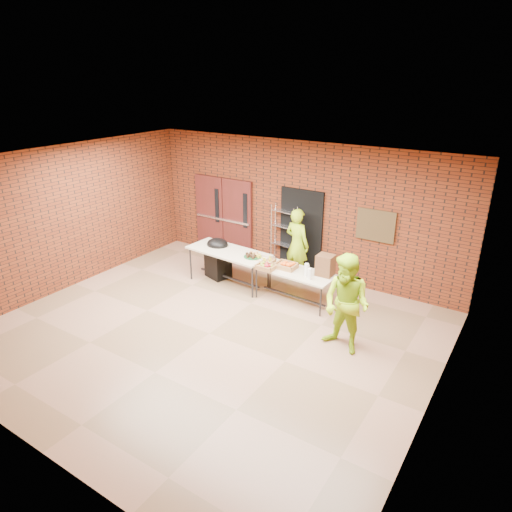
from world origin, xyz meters
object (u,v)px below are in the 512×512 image
Objects in this scene: table_left at (228,253)px; coffee_dispenser at (325,265)px; table_right at (294,273)px; volunteer_man at (346,304)px; volunteer_woman at (297,245)px; covered_grill at (218,258)px; wire_rack at (284,239)px.

table_left is 4.56× the size of coffee_dispenser.
table_left is at bearing -176.70° from table_right.
volunteer_man reaches higher than coffee_dispenser.
volunteer_woman is (-0.51, 1.06, 0.22)m from table_right.
covered_grill is 0.57× the size of volunteer_woman.
table_left is (-0.72, -1.29, -0.10)m from wire_rack.
coffee_dispenser is at bearing 8.03° from table_left.
volunteer_man reaches higher than table_right.
table_right is at bearing 4.31° from table_left.
coffee_dispenser is (1.63, -1.12, 0.09)m from wire_rack.
table_left is at bearing -1.64° from covered_grill.
covered_grill is 1.91m from volunteer_woman.
covered_grill is at bearing -126.90° from wire_rack.
volunteer_woman is (0.49, -0.22, 0.03)m from wire_rack.
volunteer_man reaches higher than covered_grill.
covered_grill is at bearing 40.52° from volunteer_woman.
wire_rack is 1.66m from covered_grill.
covered_grill is at bearing 173.83° from volunteer_man.
coffee_dispenser is 1.64m from volunteer_man.
volunteer_woman is at bearing 46.69° from covered_grill.
table_left is 3.54m from volunteer_man.
covered_grill is 4.00m from volunteer_man.
coffee_dispenser is (0.63, 0.16, 0.28)m from table_right.
table_left is 1.14× the size of table_right.
table_left reaches higher than table_right.
covered_grill is (-2.14, 0.13, -0.16)m from table_right.
volunteer_man is at bearing -14.76° from table_left.
wire_rack is at bearing 64.70° from table_left.
table_right is 3.99× the size of coffee_dispenser.
volunteer_man is at bearing 144.92° from volunteer_woman.
table_right is (1.00, -1.28, -0.19)m from wire_rack.
volunteer_woman is at bearing 146.63° from volunteer_man.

